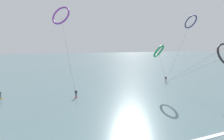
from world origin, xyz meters
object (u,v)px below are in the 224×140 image
surfer_ivory (166,79)px  kite_violet (61,15)px  surfer_amber (0,95)px  kite_navy (191,22)px  surfer_coral (76,94)px  kite_emerald (159,51)px

surfer_ivory → kite_violet: bearing=-126.5°
surfer_ivory → surfer_amber: (-41.07, -2.37, 0.00)m
kite_navy → surfer_coral: bearing=-83.0°
kite_violet → kite_navy: kite_violet is taller
surfer_ivory → kite_navy: bearing=17.9°
surfer_coral → surfer_amber: (-14.70, 3.83, 0.00)m
kite_violet → surfer_coral: bearing=-32.5°
surfer_coral → surfer_amber: same height
surfer_ivory → kite_violet: 33.24m
kite_violet → kite_navy: bearing=32.9°
surfer_amber → kite_navy: bearing=153.6°
surfer_amber → kite_emerald: (34.11, -3.60, 8.56)m
surfer_ivory → surfer_coral: 27.09m
surfer_coral → kite_violet: bearing=-114.6°
surfer_coral → kite_emerald: size_ratio=0.16×
kite_emerald → kite_navy: bearing=158.1°
surfer_coral → kite_navy: (30.49, 2.79, 16.10)m
kite_violet → kite_emerald: bearing=22.1°
surfer_amber → kite_emerald: bearing=148.9°
kite_violet → surfer_ivory: bearing=38.3°
kite_violet → kite_navy: size_ratio=1.06×
surfer_amber → kite_navy: kite_navy is taller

